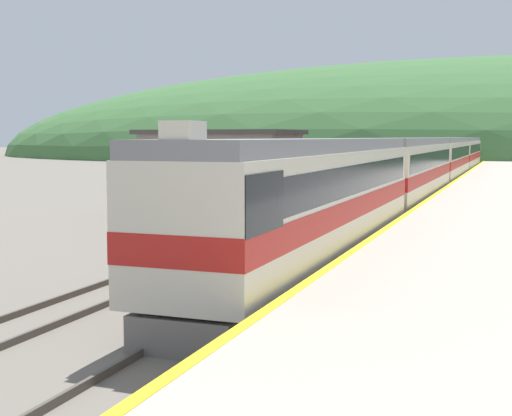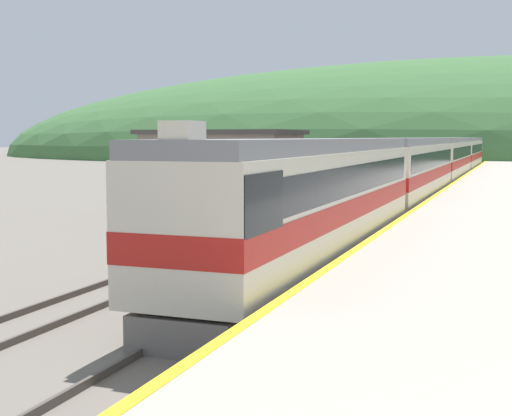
% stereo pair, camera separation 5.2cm
% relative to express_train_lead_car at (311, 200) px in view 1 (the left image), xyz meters
% --- Properties ---
extents(track_main, '(1.52, 180.00, 0.16)m').
position_rel_express_train_lead_car_xyz_m(track_main, '(0.00, 42.38, -2.22)').
color(track_main, '#4C443D').
rests_on(track_main, ground).
extents(track_siding, '(1.52, 180.00, 0.16)m').
position_rel_express_train_lead_car_xyz_m(track_siding, '(-4.28, 42.38, -2.22)').
color(track_siding, '#4C443D').
rests_on(track_siding, ground).
extents(platform, '(7.20, 140.00, 1.06)m').
position_rel_express_train_lead_car_xyz_m(platform, '(5.21, 22.38, -1.78)').
color(platform, '#ADA393').
rests_on(platform, ground).
extents(distant_hills, '(220.69, 99.31, 38.98)m').
position_rel_express_train_lead_car_xyz_m(distant_hills, '(0.00, 127.90, -2.30)').
color(distant_hills, '#3D6B38').
rests_on(distant_hills, ground).
extents(station_shed, '(7.99, 5.64, 4.63)m').
position_rel_express_train_lead_car_xyz_m(station_shed, '(-8.90, 13.92, 0.04)').
color(station_shed, gray).
rests_on(station_shed, ground).
extents(express_train_lead_car, '(2.90, 19.35, 4.57)m').
position_rel_express_train_lead_car_xyz_m(express_train_lead_car, '(0.00, 0.00, 0.00)').
color(express_train_lead_car, black).
rests_on(express_train_lead_car, ground).
extents(carriage_second, '(2.89, 20.47, 4.21)m').
position_rel_express_train_lead_car_xyz_m(carriage_second, '(0.00, 21.02, -0.01)').
color(carriage_second, black).
rests_on(carriage_second, ground).
extents(carriage_third, '(2.89, 20.47, 4.21)m').
position_rel_express_train_lead_car_xyz_m(carriage_third, '(0.00, 42.37, -0.01)').
color(carriage_third, black).
rests_on(carriage_third, ground).
extents(carriage_fourth, '(2.89, 20.47, 4.21)m').
position_rel_express_train_lead_car_xyz_m(carriage_fourth, '(0.00, 63.72, -0.01)').
color(carriage_fourth, black).
rests_on(carriage_fourth, ground).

